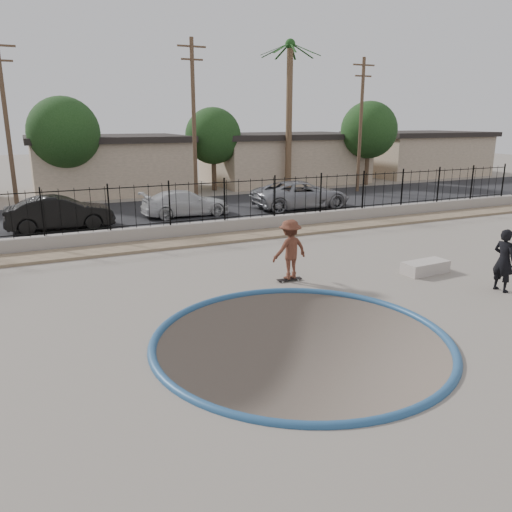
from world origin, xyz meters
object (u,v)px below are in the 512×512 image
object	(u,v)px
videographer	(504,260)
skateboard	(289,279)
car_d	(301,195)
car_b	(60,213)
concrete_ledge	(425,267)
car_c	(186,203)
skater	(290,252)

from	to	relation	value
videographer	skateboard	bearing A→B (deg)	53.66
car_d	car_b	bearing A→B (deg)	93.93
concrete_ledge	car_c	distance (m)	13.83
skateboard	concrete_ledge	xyz separation A→B (m)	(4.53, -1.14, 0.14)
concrete_ledge	videographer	bearing A→B (deg)	-71.68
skater	concrete_ledge	distance (m)	4.74
car_b	car_c	world-z (taller)	car_b
skater	videographer	world-z (taller)	videographer
car_d	videographer	bearing A→B (deg)	175.84
concrete_ledge	car_d	size ratio (longest dim) A/B	0.28
skater	videographer	xyz separation A→B (m)	(5.31, -3.47, 0.00)
skateboard	concrete_ledge	world-z (taller)	concrete_ledge
concrete_ledge	car_c	xyz separation A→B (m)	(-4.28, 13.14, 0.51)
skateboard	car_b	size ratio (longest dim) A/B	0.17
skateboard	car_b	world-z (taller)	car_b
concrete_ledge	car_d	bearing A→B (deg)	79.11
skater	car_d	world-z (taller)	skater
skater	skateboard	size ratio (longest dim) A/B	2.29
concrete_ledge	car_d	xyz separation A→B (m)	(2.43, 12.61, 0.62)
car_d	skater	bearing A→B (deg)	150.91
skater	car_d	xyz separation A→B (m)	(6.96, 11.47, -0.12)
skateboard	car_d	world-z (taller)	car_d
skateboard	car_c	distance (m)	12.02
skateboard	car_b	distance (m)	12.62
skateboard	car_d	bearing A→B (deg)	61.24
concrete_ledge	car_b	distance (m)	16.16
videographer	car_d	world-z (taller)	videographer
skateboard	car_d	xyz separation A→B (m)	(6.96, 11.47, 0.76)
skater	car_c	size ratio (longest dim) A/B	0.41
videographer	concrete_ledge	bearing A→B (deg)	15.18
videographer	car_d	size ratio (longest dim) A/B	0.33
concrete_ledge	car_b	bearing A→B (deg)	130.85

